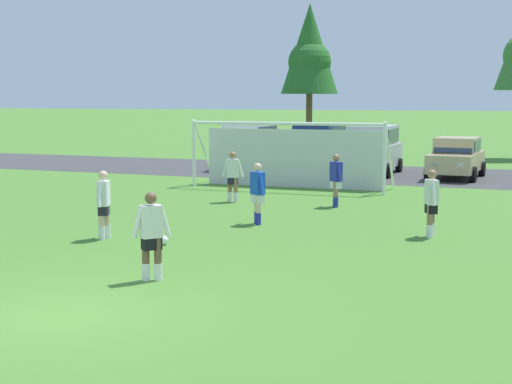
{
  "coord_description": "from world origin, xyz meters",
  "views": [
    {
      "loc": [
        6.87,
        -9.2,
        3.32
      ],
      "look_at": [
        0.42,
        7.22,
        1.1
      ],
      "focal_mm": 51.94,
      "sensor_mm": 36.0,
      "label": 1
    }
  ],
  "objects_px": {
    "soccer_goal": "(291,154)",
    "parked_car_slot_center": "(456,158)",
    "player_winger_right": "(233,177)",
    "player_winger_left": "(336,181)",
    "player_midfield_center": "(104,205)",
    "player_trailing_back": "(151,236)",
    "parked_car_slot_left": "(319,146)",
    "parked_car_slot_far_left": "(250,145)",
    "parked_car_slot_center_left": "(373,149)",
    "soccer_ball": "(164,240)",
    "player_defender_far": "(258,194)",
    "player_striker_near": "(431,203)"
  },
  "relations": [
    {
      "from": "soccer_ball",
      "to": "player_winger_left",
      "type": "bearing_deg",
      "value": 74.19
    },
    {
      "from": "parked_car_slot_center",
      "to": "player_defender_far",
      "type": "bearing_deg",
      "value": -104.5
    },
    {
      "from": "parked_car_slot_center_left",
      "to": "parked_car_slot_center",
      "type": "xyz_separation_m",
      "value": [
        3.66,
        -0.37,
        -0.24
      ]
    },
    {
      "from": "player_winger_right",
      "to": "player_defender_far",
      "type": "bearing_deg",
      "value": -58.1
    },
    {
      "from": "soccer_goal",
      "to": "parked_car_slot_far_left",
      "type": "height_order",
      "value": "soccer_goal"
    },
    {
      "from": "player_midfield_center",
      "to": "player_trailing_back",
      "type": "bearing_deg",
      "value": -45.83
    },
    {
      "from": "player_winger_left",
      "to": "parked_car_slot_center",
      "type": "height_order",
      "value": "parked_car_slot_center"
    },
    {
      "from": "soccer_ball",
      "to": "parked_car_slot_far_left",
      "type": "bearing_deg",
      "value": 106.0
    },
    {
      "from": "soccer_ball",
      "to": "player_winger_right",
      "type": "bearing_deg",
      "value": 100.62
    },
    {
      "from": "soccer_ball",
      "to": "soccer_goal",
      "type": "height_order",
      "value": "soccer_goal"
    },
    {
      "from": "soccer_goal",
      "to": "player_midfield_center",
      "type": "distance_m",
      "value": 11.41
    },
    {
      "from": "soccer_ball",
      "to": "parked_car_slot_far_left",
      "type": "height_order",
      "value": "parked_car_slot_far_left"
    },
    {
      "from": "player_defender_far",
      "to": "player_winger_left",
      "type": "xyz_separation_m",
      "value": [
        1.09,
        3.87,
        0.0
      ]
    },
    {
      "from": "player_winger_left",
      "to": "parked_car_slot_center",
      "type": "distance_m",
      "value": 10.33
    },
    {
      "from": "player_midfield_center",
      "to": "player_defender_far",
      "type": "distance_m",
      "value": 4.23
    },
    {
      "from": "parked_car_slot_center_left",
      "to": "parked_car_slot_center",
      "type": "bearing_deg",
      "value": -5.85
    },
    {
      "from": "player_striker_near",
      "to": "player_trailing_back",
      "type": "xyz_separation_m",
      "value": [
        -4.14,
        -6.27,
        0.0
      ]
    },
    {
      "from": "player_midfield_center",
      "to": "parked_car_slot_left",
      "type": "distance_m",
      "value": 18.94
    },
    {
      "from": "soccer_goal",
      "to": "parked_car_slot_center_left",
      "type": "distance_m",
      "value": 6.44
    },
    {
      "from": "soccer_goal",
      "to": "parked_car_slot_left",
      "type": "height_order",
      "value": "soccer_goal"
    },
    {
      "from": "soccer_ball",
      "to": "parked_car_slot_left",
      "type": "relative_size",
      "value": 0.05
    },
    {
      "from": "soccer_goal",
      "to": "parked_car_slot_center",
      "type": "height_order",
      "value": "soccer_goal"
    },
    {
      "from": "player_midfield_center",
      "to": "parked_car_slot_center_left",
      "type": "bearing_deg",
      "value": 81.67
    },
    {
      "from": "player_winger_right",
      "to": "player_winger_left",
      "type": "bearing_deg",
      "value": 2.42
    },
    {
      "from": "parked_car_slot_far_left",
      "to": "parked_car_slot_center_left",
      "type": "bearing_deg",
      "value": -6.11
    },
    {
      "from": "parked_car_slot_far_left",
      "to": "parked_car_slot_center_left",
      "type": "relative_size",
      "value": 1.0
    },
    {
      "from": "player_winger_left",
      "to": "parked_car_slot_left",
      "type": "bearing_deg",
      "value": 109.05
    },
    {
      "from": "soccer_goal",
      "to": "player_winger_left",
      "type": "relative_size",
      "value": 4.54
    },
    {
      "from": "player_winger_left",
      "to": "parked_car_slot_left",
      "type": "relative_size",
      "value": 0.35
    },
    {
      "from": "player_striker_near",
      "to": "player_winger_right",
      "type": "height_order",
      "value": "same"
    },
    {
      "from": "soccer_goal",
      "to": "player_midfield_center",
      "type": "xyz_separation_m",
      "value": [
        -0.85,
        -11.36,
        -0.47
      ]
    },
    {
      "from": "soccer_goal",
      "to": "parked_car_slot_center",
      "type": "distance_m",
      "value": 7.94
    },
    {
      "from": "player_winger_right",
      "to": "parked_car_slot_center",
      "type": "distance_m",
      "value": 11.76
    },
    {
      "from": "parked_car_slot_left",
      "to": "parked_car_slot_far_left",
      "type": "bearing_deg",
      "value": -167.92
    },
    {
      "from": "soccer_goal",
      "to": "player_defender_far",
      "type": "height_order",
      "value": "soccer_goal"
    },
    {
      "from": "soccer_ball",
      "to": "player_striker_near",
      "type": "bearing_deg",
      "value": 30.2
    },
    {
      "from": "player_striker_near",
      "to": "parked_car_slot_center",
      "type": "xyz_separation_m",
      "value": [
        -0.99,
        14.09,
        0.05
      ]
    },
    {
      "from": "player_winger_right",
      "to": "parked_car_slot_left",
      "type": "relative_size",
      "value": 0.35
    },
    {
      "from": "soccer_ball",
      "to": "player_midfield_center",
      "type": "xyz_separation_m",
      "value": [
        -1.66,
        0.13,
        0.71
      ]
    },
    {
      "from": "player_midfield_center",
      "to": "player_winger_right",
      "type": "relative_size",
      "value": 1.0
    },
    {
      "from": "soccer_ball",
      "to": "parked_car_slot_center",
      "type": "bearing_deg",
      "value": 75.24
    },
    {
      "from": "player_striker_near",
      "to": "parked_car_slot_far_left",
      "type": "relative_size",
      "value": 0.36
    },
    {
      "from": "player_winger_left",
      "to": "soccer_goal",
      "type": "bearing_deg",
      "value": 124.46
    },
    {
      "from": "player_midfield_center",
      "to": "parked_car_slot_center_left",
      "type": "height_order",
      "value": "parked_car_slot_center_left"
    },
    {
      "from": "soccer_goal",
      "to": "player_defender_far",
      "type": "xyz_separation_m",
      "value": [
        1.79,
        -8.06,
        -0.47
      ]
    },
    {
      "from": "player_winger_left",
      "to": "player_winger_right",
      "type": "distance_m",
      "value": 3.41
    },
    {
      "from": "player_midfield_center",
      "to": "player_trailing_back",
      "type": "xyz_separation_m",
      "value": [
        3.07,
        -3.16,
        0.0
      ]
    },
    {
      "from": "player_midfield_center",
      "to": "parked_car_slot_center",
      "type": "distance_m",
      "value": 18.29
    },
    {
      "from": "soccer_goal",
      "to": "player_trailing_back",
      "type": "relative_size",
      "value": 4.54
    },
    {
      "from": "player_winger_left",
      "to": "parked_car_slot_left",
      "type": "xyz_separation_m",
      "value": [
        -4.06,
        11.76,
        0.29
      ]
    }
  ]
}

